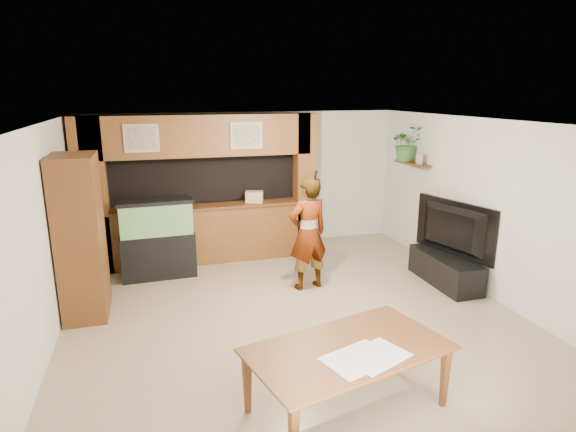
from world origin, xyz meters
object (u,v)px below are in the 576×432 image
object	(u,v)px
television	(449,229)
dining_table	(349,381)
aquarium	(158,240)
person	(308,234)
pantry_cabinet	(81,237)

from	to	relation	value
television	dining_table	bearing A→B (deg)	117.32
television	dining_table	world-z (taller)	television
television	aquarium	bearing A→B (deg)	54.89
person	dining_table	xyz separation A→B (m)	(-0.56, -2.97, -0.55)
pantry_cabinet	person	distance (m)	3.20
pantry_cabinet	aquarium	xyz separation A→B (m)	(0.99, 1.12, -0.46)
pantry_cabinet	person	world-z (taller)	pantry_cabinet
television	person	xyz separation A→B (m)	(-2.16, 0.44, -0.02)
television	dining_table	distance (m)	3.76
pantry_cabinet	person	xyz separation A→B (m)	(3.19, 0.01, -0.22)
pantry_cabinet	aquarium	bearing A→B (deg)	48.75
aquarium	dining_table	distance (m)	4.41
pantry_cabinet	television	size ratio (longest dim) A/B	1.46
aquarium	dining_table	size ratio (longest dim) A/B	0.69
aquarium	person	size ratio (longest dim) A/B	0.74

